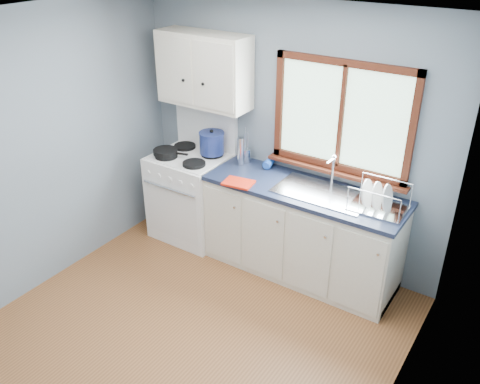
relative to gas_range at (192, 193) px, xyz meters
The scene contains 18 objects.
floor 1.82m from the gas_range, 57.18° to the right, with size 3.20×3.60×0.02m, color brown.
ceiling 2.67m from the gas_range, 57.18° to the right, with size 3.20×3.60×0.02m, color white.
wall_back 1.26m from the gas_range, 19.54° to the left, with size 3.20×0.02×2.50m, color slate.
wall_left 1.78m from the gas_range, 114.14° to the right, with size 0.02×3.60×2.50m, color slate.
wall_right 3.05m from the gas_range, 29.91° to the right, with size 0.02×3.60×2.50m, color slate.
gas_range is the anchor object (origin of this frame).
base_cabinets 1.31m from the gas_range, ahead, with size 1.85×0.60×0.88m.
countertop 1.37m from the gas_range, ahead, with size 1.89×0.64×0.04m, color black.
sink 1.53m from the gas_range, ahead, with size 0.84×0.46×0.44m.
window 1.81m from the gas_range, 11.37° to the left, with size 1.36×0.10×1.03m.
upper_cabinets 1.32m from the gas_range, 56.70° to the left, with size 0.95×0.35×0.70m.
skillet 0.55m from the gas_range, 141.49° to the right, with size 0.40×0.31×0.05m.
stockpot 0.62m from the gas_range, 35.35° to the left, with size 0.30×0.30×0.25m.
utensil_crock 0.77m from the gas_range, 21.33° to the left, with size 0.13×0.13×0.36m.
thermos 0.80m from the gas_range, 12.54° to the left, with size 0.07×0.07×0.29m, color silver.
soap_bottle 1.00m from the gas_range, 10.55° to the left, with size 0.09×0.09×0.23m, color #1D4DB5.
dish_towel 0.91m from the gas_range, 17.39° to the right, with size 0.27×0.19×0.02m, color red.
dish_rack 2.05m from the gas_range, ahead, with size 0.46×0.35×0.24m.
Camera 1 is at (2.13, -2.24, 3.03)m, focal length 38.00 mm.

